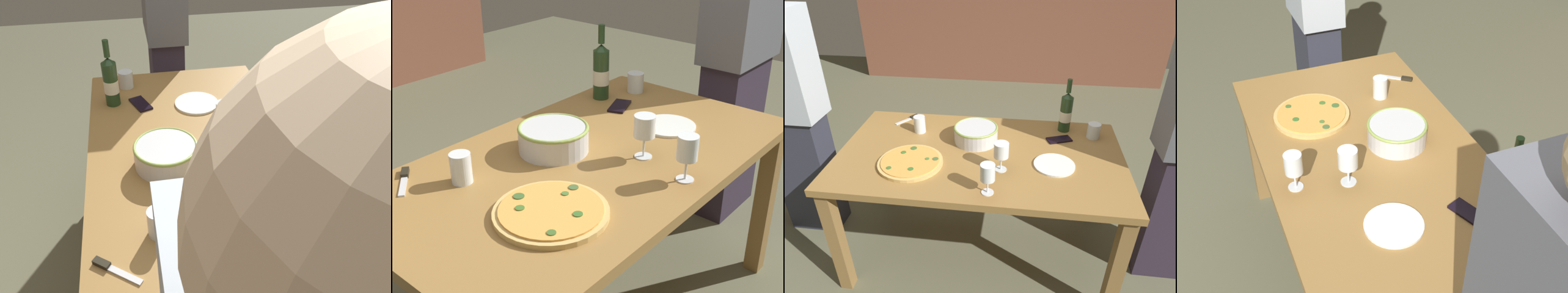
{
  "view_description": "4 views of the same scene",
  "coord_description": "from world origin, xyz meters",
  "views": [
    {
      "loc": [
        -1.3,
        0.24,
        1.78
      ],
      "look_at": [
        0.0,
        0.0,
        0.79
      ],
      "focal_mm": 36.29,
      "sensor_mm": 36.0,
      "label": 1
    },
    {
      "loc": [
        -1.3,
        -1.1,
        1.63
      ],
      "look_at": [
        0.0,
        0.0,
        0.79
      ],
      "focal_mm": 49.06,
      "sensor_mm": 36.0,
      "label": 2
    },
    {
      "loc": [
        0.22,
        -1.68,
        1.82
      ],
      "look_at": [
        0.0,
        0.0,
        0.79
      ],
      "focal_mm": 32.49,
      "sensor_mm": 36.0,
      "label": 3
    },
    {
      "loc": [
        1.58,
        -0.62,
        2.12
      ],
      "look_at": [
        0.0,
        0.0,
        0.79
      ],
      "focal_mm": 47.73,
      "sensor_mm": 36.0,
      "label": 4
    }
  ],
  "objects": [
    {
      "name": "ground_plane",
      "position": [
        0.0,
        0.0,
        0.0
      ],
      "size": [
        8.0,
        8.0,
        0.0
      ],
      "primitive_type": "plane",
      "color": "#63634A"
    },
    {
      "name": "dining_table",
      "position": [
        0.0,
        0.0,
        0.66
      ],
      "size": [
        1.6,
        0.9,
        0.75
      ],
      "color": "olive",
      "rests_on": "ground"
    },
    {
      "name": "pizza",
      "position": [
        -0.36,
        -0.16,
        0.76
      ],
      "size": [
        0.35,
        0.35,
        0.03
      ],
      "color": "tan",
      "rests_on": "dining_table"
    },
    {
      "name": "serving_bowl",
      "position": [
        -0.04,
        0.13,
        0.8
      ],
      "size": [
        0.26,
        0.26,
        0.1
      ],
      "color": "silver",
      "rests_on": "dining_table"
    },
    {
      "name": "wine_bottle",
      "position": [
        0.49,
        0.33,
        0.88
      ],
      "size": [
        0.07,
        0.07,
        0.34
      ],
      "color": "#213B1E",
      "rests_on": "dining_table"
    },
    {
      "name": "wine_glass_near_pizza",
      "position": [
        0.08,
        -0.35,
        0.86
      ],
      "size": [
        0.07,
        0.07,
        0.16
      ],
      "color": "white",
      "rests_on": "dining_table"
    },
    {
      "name": "wine_glass_by_bottle",
      "position": [
        0.13,
        -0.15,
        0.86
      ],
      "size": [
        0.08,
        0.08,
        0.16
      ],
      "color": "white",
      "rests_on": "dining_table"
    },
    {
      "name": "cup_amber",
      "position": [
        -0.4,
        0.2,
        0.8
      ],
      "size": [
        0.07,
        0.07,
        0.1
      ],
      "primitive_type": "cylinder",
      "color": "white",
      "rests_on": "dining_table"
    },
    {
      "name": "cup_ceramic",
      "position": [
        0.66,
        0.26,
        0.8
      ],
      "size": [
        0.08,
        0.08,
        0.09
      ],
      "primitive_type": "cylinder",
      "color": "white",
      "rests_on": "dining_table"
    },
    {
      "name": "side_plate",
      "position": [
        0.41,
        -0.08,
        0.76
      ],
      "size": [
        0.22,
        0.22,
        0.01
      ],
      "primitive_type": "cylinder",
      "color": "white",
      "rests_on": "dining_table"
    },
    {
      "name": "cell_phone",
      "position": [
        0.45,
        0.2,
        0.76
      ],
      "size": [
        0.16,
        0.12,
        0.01
      ],
      "primitive_type": "cube",
      "rotation": [
        0.0,
        0.0,
        1.94
      ],
      "color": "black",
      "rests_on": "dining_table"
    },
    {
      "name": "pizza_knife",
      "position": [
        -0.52,
        0.36,
        0.76
      ],
      "size": [
        0.12,
        0.15,
        0.02
      ],
      "color": "silver",
      "rests_on": "dining_table"
    },
    {
      "name": "person_guest_left",
      "position": [
        1.15,
        -0.01,
        0.87
      ],
      "size": [
        0.45,
        0.24,
        1.72
      ],
      "rotation": [
        0.0,
        0.0,
        3.14
      ],
      "color": "#31273A",
      "rests_on": "ground"
    }
  ]
}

